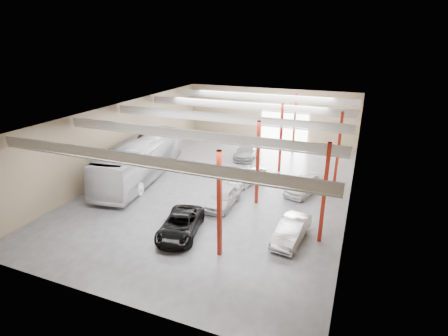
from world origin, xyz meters
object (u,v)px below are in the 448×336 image
Objects in this scene: car_row_a at (223,197)px; car_right_far at (304,184)px; coach_bus at (141,159)px; car_row_b at (248,176)px; black_sedan at (180,225)px; car_right_near at (291,231)px; car_row_c at (247,150)px.

car_right_far is (5.70, 5.08, 0.04)m from car_row_a.
coach_bus is 10.38m from car_row_b.
black_sedan is 12.34m from car_right_far.
car_right_near is (7.37, 2.09, 0.01)m from black_sedan.
car_right_far reaches higher than car_row_c.
car_right_near is 8.21m from car_right_far.
black_sedan is at bearing -102.01° from car_row_a.
car_right_near reaches higher than black_sedan.
car_row_a is at bearing 65.60° from black_sedan.
coach_bus reaches higher than car_right_near.
car_row_c is 1.12× the size of car_right_far.
car_row_b is (1.49, 10.40, -0.03)m from black_sedan.
car_right_far is at bearing 15.00° from car_row_b.
car_row_a is at bearing -120.38° from car_right_far.
car_row_b is at bearing 86.02° from car_row_a.
car_row_b is at bearing 131.73° from car_right_near.
car_right_near is at bearing -38.48° from car_row_b.
black_sedan is 1.17× the size of car_right_near.
car_right_near is at bearing -68.27° from car_right_far.
car_row_c is (7.50, 10.02, -1.16)m from coach_bus.
car_row_c is at bearing 99.55° from car_row_a.
car_right_near is (6.25, -3.11, -0.04)m from car_row_a.
car_right_far is (-0.55, 8.19, 0.09)m from car_right_near.
car_row_c is at bearing 124.49° from car_right_near.
car_row_c reaches higher than car_right_near.
car_row_c is (-0.96, 17.75, 0.06)m from black_sedan.
car_right_far is at bearing 41.87° from car_row_a.
coach_bus is 3.09× the size of car_right_near.
black_sedan is at bearing -157.68° from car_right_near.
car_right_near is (8.33, -15.66, -0.05)m from car_row_c.
coach_bus is 2.63× the size of black_sedan.
car_right_far reaches higher than car_right_near.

